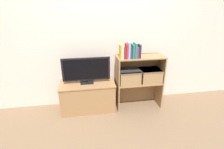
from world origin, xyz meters
name	(u,v)px	position (x,y,z in m)	size (l,w,h in m)	color
ground_plane	(114,113)	(0.00, 0.00, 0.00)	(16.00, 16.00, 0.00)	brown
wall_back	(109,39)	(0.00, 0.49, 1.20)	(10.00, 0.05, 2.40)	beige
tv_stand	(88,96)	(-0.42, 0.23, 0.25)	(0.94, 0.47, 0.51)	olive
tv	(86,70)	(-0.42, 0.23, 0.75)	(0.79, 0.14, 0.45)	black
bookshelf_lower_tier	(137,89)	(0.48, 0.23, 0.31)	(0.80, 0.34, 0.49)	olive
bookshelf_upper_tier	(139,65)	(0.48, 0.23, 0.78)	(0.80, 0.34, 0.47)	olive
book_mustard	(121,52)	(0.13, 0.10, 1.06)	(0.03, 0.15, 0.22)	gold
book_ivory	(122,51)	(0.15, 0.10, 1.07)	(0.02, 0.13, 0.24)	silver
book_maroon	(124,53)	(0.18, 0.10, 1.04)	(0.04, 0.12, 0.17)	maroon
book_crimson	(127,51)	(0.22, 0.10, 1.07)	(0.03, 0.14, 0.24)	#B22328
book_skyblue	(129,50)	(0.26, 0.10, 1.08)	(0.03, 0.13, 0.26)	#709ECC
book_navy	(131,53)	(0.29, 0.10, 1.04)	(0.03, 0.13, 0.18)	navy
book_forest	(133,51)	(0.32, 0.10, 1.06)	(0.03, 0.15, 0.22)	#286638
book_teal	(135,51)	(0.36, 0.10, 1.07)	(0.03, 0.15, 0.24)	#1E7075
book_plum	(137,52)	(0.39, 0.10, 1.04)	(0.03, 0.12, 0.18)	#6B2D66
book_charcoal	(139,51)	(0.43, 0.10, 1.06)	(0.03, 0.12, 0.22)	#232328
storage_basket_left	(129,76)	(0.29, 0.15, 0.61)	(0.36, 0.30, 0.23)	#937047
storage_basket_right	(150,75)	(0.67, 0.15, 0.61)	(0.36, 0.30, 0.23)	#937047
laptop	(129,70)	(0.29, 0.15, 0.73)	(0.35, 0.21, 0.02)	#2D2D33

